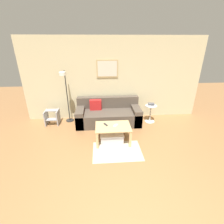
# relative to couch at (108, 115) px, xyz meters

# --- Properties ---
(wall_back) EXTENTS (5.60, 0.09, 2.55)m
(wall_back) POSITION_rel_couch_xyz_m (0.21, 0.45, 1.01)
(wall_back) COLOR #C6BC93
(wall_back) RESTS_ON ground_plane
(area_rug) EXTENTS (1.14, 0.79, 0.01)m
(area_rug) POSITION_rel_couch_xyz_m (0.13, -1.49, -0.27)
(area_rug) COLOR #C1B299
(area_rug) RESTS_ON ground_plane
(couch) EXTENTS (1.95, 0.86, 0.76)m
(couch) POSITION_rel_couch_xyz_m (0.00, 0.00, 0.00)
(couch) COLOR #4C4238
(couch) RESTS_ON ground_plane
(coffee_table) EXTENTS (0.87, 0.59, 0.45)m
(coffee_table) POSITION_rel_couch_xyz_m (0.06, -1.08, 0.09)
(coffee_table) COLOR tan
(coffee_table) RESTS_ON ground_plane
(storage_bin) EXTENTS (0.59, 0.39, 0.25)m
(storage_bin) POSITION_rel_couch_xyz_m (0.03, -1.09, -0.15)
(storage_bin) COLOR #B2B2B7
(storage_bin) RESTS_ON ground_plane
(floor_lamp) EXTENTS (0.25, 0.51, 1.62)m
(floor_lamp) POSITION_rel_couch_xyz_m (-1.24, 0.07, 0.78)
(floor_lamp) COLOR black
(floor_lamp) RESTS_ON ground_plane
(side_table) EXTENTS (0.36, 0.36, 0.56)m
(side_table) POSITION_rel_couch_xyz_m (1.34, -0.05, 0.06)
(side_table) COLOR silver
(side_table) RESTS_ON ground_plane
(book_stack) EXTENTS (0.19, 0.17, 0.07)m
(book_stack) POSITION_rel_couch_xyz_m (1.33, -0.03, 0.32)
(book_stack) COLOR silver
(book_stack) RESTS_ON side_table
(remote_control) EXTENTS (0.11, 0.15, 0.02)m
(remote_control) POSITION_rel_couch_xyz_m (-0.12, -1.01, 0.19)
(remote_control) COLOR #232328
(remote_control) RESTS_ON coffee_table
(cell_phone) EXTENTS (0.13, 0.15, 0.01)m
(cell_phone) POSITION_rel_couch_xyz_m (0.13, -1.06, 0.19)
(cell_phone) COLOR silver
(cell_phone) RESTS_ON coffee_table
(step_stool) EXTENTS (0.40, 0.39, 0.45)m
(step_stool) POSITION_rel_couch_xyz_m (-1.73, 0.04, -0.03)
(step_stool) COLOR #99999E
(step_stool) RESTS_ON ground_plane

